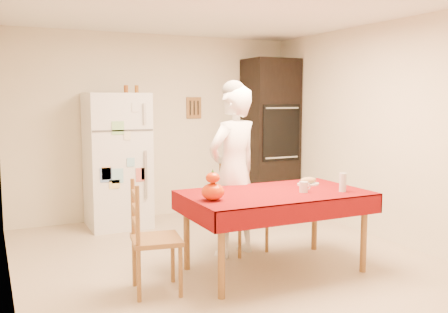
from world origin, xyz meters
TOP-DOWN VIEW (x-y plane):
  - floor at (0.00, 0.00)m, footprint 4.50×4.50m
  - room_shell at (0.00, 0.00)m, footprint 4.02×4.52m
  - refrigerator at (-0.65, 1.88)m, footprint 0.75×0.74m
  - oven_cabinet at (1.63, 1.93)m, footprint 0.70×0.62m
  - dining_table at (0.29, -0.43)m, footprint 1.70×1.00m
  - chair_far at (0.29, 0.29)m, footprint 0.48×0.46m
  - chair_left at (-0.95, -0.44)m, footprint 0.46×0.48m
  - seated_woman at (0.16, 0.19)m, footprint 0.74×0.61m
  - coffee_mug at (0.51, -0.57)m, footprint 0.08×0.08m
  - pumpkin_lower at (-0.40, -0.53)m, footprint 0.20×0.20m
  - pumpkin_upper at (-0.40, -0.53)m, footprint 0.12×0.12m
  - wine_glass at (0.87, -0.69)m, footprint 0.07×0.07m
  - bread_plate at (0.78, -0.26)m, footprint 0.24×0.24m
  - bread_loaf at (0.78, -0.26)m, footprint 0.18×0.10m
  - spice_jar_left at (-0.50, 1.93)m, footprint 0.05×0.05m
  - spice_jar_mid at (-0.50, 1.93)m, footprint 0.05×0.05m
  - spice_jar_right at (-0.36, 1.93)m, footprint 0.05×0.05m

SIDE VIEW (x-z plane):
  - floor at x=0.00m, z-range 0.00..0.00m
  - chair_far at x=0.29m, z-range 0.03..0.98m
  - chair_left at x=-0.95m, z-range 0.03..0.98m
  - dining_table at x=0.29m, z-range 0.31..1.07m
  - bread_plate at x=0.78m, z-range 0.76..0.78m
  - bread_loaf at x=0.78m, z-range 0.78..0.84m
  - coffee_mug at x=0.51m, z-range 0.76..0.86m
  - pumpkin_lower at x=-0.40m, z-range 0.76..0.91m
  - wine_glass at x=0.87m, z-range 0.76..0.94m
  - refrigerator at x=-0.65m, z-range 0.00..1.70m
  - seated_woman at x=0.16m, z-range 0.00..1.76m
  - pumpkin_upper at x=-0.40m, z-range 0.91..1.00m
  - oven_cabinet at x=1.63m, z-range 0.00..2.20m
  - room_shell at x=0.00m, z-range 0.37..2.88m
  - spice_jar_left at x=-0.50m, z-range 1.70..1.80m
  - spice_jar_mid at x=-0.50m, z-range 1.70..1.80m
  - spice_jar_right at x=-0.36m, z-range 1.70..1.80m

